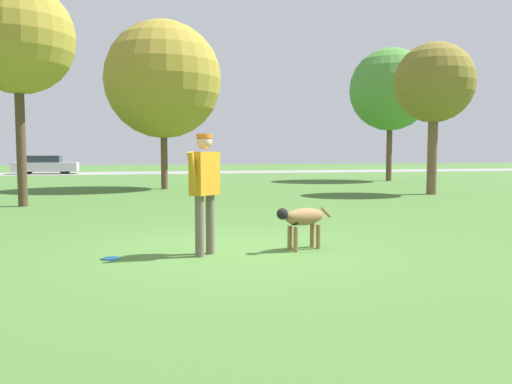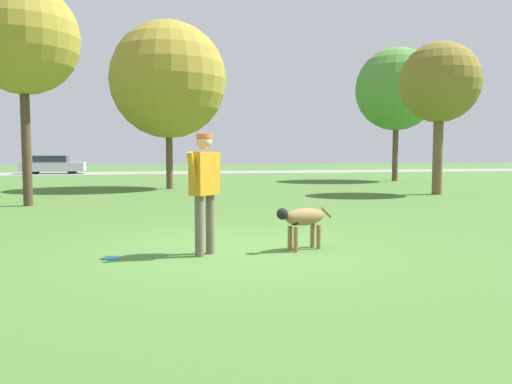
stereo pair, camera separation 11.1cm
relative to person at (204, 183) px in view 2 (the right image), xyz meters
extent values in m
plane|color=#426B2D|center=(0.48, 0.27, -1.05)|extent=(120.00, 120.00, 0.00)
cube|color=gray|center=(0.48, 31.67, -1.04)|extent=(120.00, 6.00, 0.01)
cylinder|color=#665B4C|center=(0.09, 0.09, -0.61)|extent=(0.18, 0.18, 0.87)
cylinder|color=#665B4C|center=(-0.09, -0.09, -0.61)|extent=(0.18, 0.18, 0.87)
cube|color=#C68419|center=(0.00, 0.00, 0.14)|extent=(0.47, 0.47, 0.62)
cylinder|color=#C68419|center=(0.18, 0.17, 0.14)|extent=(0.22, 0.22, 0.62)
cylinder|color=#C68419|center=(-0.18, -0.17, 0.14)|extent=(0.22, 0.22, 0.62)
sphere|color=tan|center=(0.00, 0.00, 0.59)|extent=(0.31, 0.31, 0.22)
cylinder|color=#D15B19|center=(0.00, 0.00, 0.67)|extent=(0.32, 0.32, 0.06)
ellipsoid|color=olive|center=(1.53, 0.06, -0.54)|extent=(0.77, 0.51, 0.26)
ellipsoid|color=black|center=(1.34, -0.01, -0.59)|extent=(0.20, 0.22, 0.14)
sphere|color=black|center=(1.14, -0.09, -0.47)|extent=(0.22, 0.22, 0.17)
cylinder|color=olive|center=(1.35, -0.09, -0.86)|extent=(0.09, 0.09, 0.38)
cylinder|color=olive|center=(1.29, 0.05, -0.86)|extent=(0.09, 0.09, 0.38)
cylinder|color=olive|center=(1.77, 0.08, -0.86)|extent=(0.09, 0.09, 0.38)
cylinder|color=olive|center=(1.71, 0.21, -0.86)|extent=(0.09, 0.09, 0.38)
cylinder|color=olive|center=(1.94, 0.22, -0.50)|extent=(0.21, 0.12, 0.18)
cylinder|color=#268CE5|center=(-1.31, 0.03, -1.04)|extent=(0.22, 0.22, 0.02)
torus|color=#268CE5|center=(-1.31, 0.03, -1.04)|extent=(0.22, 0.22, 0.02)
cylinder|color=brown|center=(12.30, 17.39, 0.57)|extent=(0.30, 0.30, 3.24)
sphere|color=#4C8938|center=(12.30, 17.39, 3.83)|extent=(4.35, 4.35, 4.35)
cylinder|color=brown|center=(9.41, 8.90, 0.42)|extent=(0.34, 0.34, 2.93)
sphere|color=olive|center=(9.41, 8.90, 2.94)|extent=(2.83, 2.83, 2.83)
cylinder|color=#4C3826|center=(-4.04, 7.88, 0.69)|extent=(0.25, 0.25, 3.48)
sphere|color=olive|center=(-4.04, 7.88, 3.58)|extent=(3.06, 3.06, 3.06)
cylinder|color=brown|center=(0.18, 13.86, 0.30)|extent=(0.28, 0.28, 2.69)
sphere|color=olive|center=(0.18, 13.86, 3.43)|extent=(4.75, 4.75, 4.75)
cube|color=#B7B7BC|center=(-7.29, 31.40, -0.53)|extent=(4.35, 1.84, 0.64)
cube|color=#232D38|center=(-7.42, 31.40, 0.04)|extent=(2.26, 1.58, 0.49)
cylinder|color=black|center=(-5.99, 32.19, -0.76)|extent=(0.57, 0.20, 0.56)
cylinder|color=black|center=(-5.98, 30.61, -0.76)|extent=(0.57, 0.20, 0.56)
cylinder|color=black|center=(-8.59, 32.18, -0.76)|extent=(0.57, 0.20, 0.56)
cylinder|color=black|center=(-8.59, 30.60, -0.76)|extent=(0.57, 0.20, 0.56)
camera|label=1|loc=(-0.94, -7.10, 0.42)|focal=35.00mm
camera|label=2|loc=(-0.84, -7.12, 0.42)|focal=35.00mm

